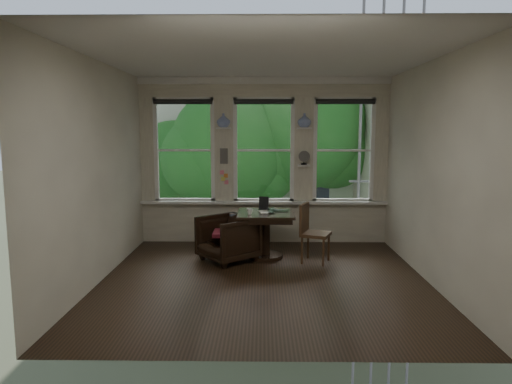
{
  "coord_description": "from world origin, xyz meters",
  "views": [
    {
      "loc": [
        -0.02,
        -6.1,
        2.06
      ],
      "look_at": [
        -0.12,
        0.9,
        1.11
      ],
      "focal_mm": 32.0,
      "sensor_mm": 36.0,
      "label": 1
    }
  ],
  "objects_px": {
    "armchair_left": "(228,238)",
    "side_chair_right": "(316,234)",
    "table": "(266,235)",
    "mug": "(250,211)",
    "laptop": "(279,211)"
  },
  "relations": [
    {
      "from": "armchair_left",
      "to": "side_chair_right",
      "type": "bearing_deg",
      "value": 47.59
    },
    {
      "from": "table",
      "to": "armchair_left",
      "type": "relative_size",
      "value": 1.13
    },
    {
      "from": "mug",
      "to": "table",
      "type": "bearing_deg",
      "value": 34.48
    },
    {
      "from": "table",
      "to": "mug",
      "type": "xyz_separation_m",
      "value": [
        -0.26,
        -0.18,
        0.42
      ]
    },
    {
      "from": "armchair_left",
      "to": "mug",
      "type": "distance_m",
      "value": 0.55
    },
    {
      "from": "mug",
      "to": "laptop",
      "type": "bearing_deg",
      "value": 27.33
    },
    {
      "from": "table",
      "to": "mug",
      "type": "distance_m",
      "value": 0.52
    },
    {
      "from": "armchair_left",
      "to": "table",
      "type": "bearing_deg",
      "value": 67.75
    },
    {
      "from": "table",
      "to": "armchair_left",
      "type": "distance_m",
      "value": 0.63
    },
    {
      "from": "table",
      "to": "laptop",
      "type": "height_order",
      "value": "laptop"
    },
    {
      "from": "laptop",
      "to": "mug",
      "type": "relative_size",
      "value": 3.2
    },
    {
      "from": "laptop",
      "to": "armchair_left",
      "type": "bearing_deg",
      "value": -160.32
    },
    {
      "from": "side_chair_right",
      "to": "mug",
      "type": "relative_size",
      "value": 9.49
    },
    {
      "from": "side_chair_right",
      "to": "mug",
      "type": "distance_m",
      "value": 1.09
    },
    {
      "from": "armchair_left",
      "to": "side_chair_right",
      "type": "xyz_separation_m",
      "value": [
        1.39,
        -0.06,
        0.1
      ]
    }
  ]
}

